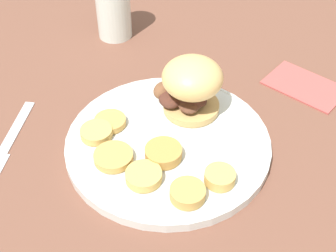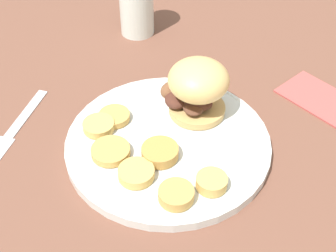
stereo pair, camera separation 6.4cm
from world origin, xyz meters
name	(u,v)px [view 2 (the right image)]	position (x,y,z in m)	size (l,w,h in m)	color
ground_plane	(168,147)	(0.00, 0.00, 0.00)	(4.00, 4.00, 0.00)	brown
dinner_plate	(168,143)	(0.00, 0.00, 0.01)	(0.29, 0.29, 0.02)	silver
sandwich	(196,88)	(-0.05, -0.05, 0.06)	(0.10, 0.10, 0.09)	tan
potato_round_0	(111,151)	(0.08, 0.01, 0.02)	(0.05, 0.05, 0.01)	tan
potato_round_1	(114,116)	(0.07, -0.06, 0.02)	(0.05, 0.05, 0.01)	tan
potato_round_2	(176,195)	(0.02, 0.10, 0.02)	(0.04, 0.04, 0.01)	tan
potato_round_3	(160,152)	(0.02, 0.03, 0.02)	(0.05, 0.05, 0.02)	#BC8942
potato_round_4	(212,182)	(-0.03, 0.10, 0.02)	(0.04, 0.04, 0.02)	tan
potato_round_5	(136,173)	(0.06, 0.06, 0.02)	(0.05, 0.05, 0.01)	tan
potato_round_6	(99,126)	(0.09, -0.04, 0.02)	(0.05, 0.05, 0.01)	tan
fork	(16,127)	(0.21, -0.09, 0.00)	(0.10, 0.16, 0.00)	silver
drinking_glass	(136,0)	(-0.02, -0.31, 0.07)	(0.06, 0.06, 0.13)	silver
napkin	(320,98)	(-0.26, -0.05, 0.00)	(0.12, 0.08, 0.01)	#B24C47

